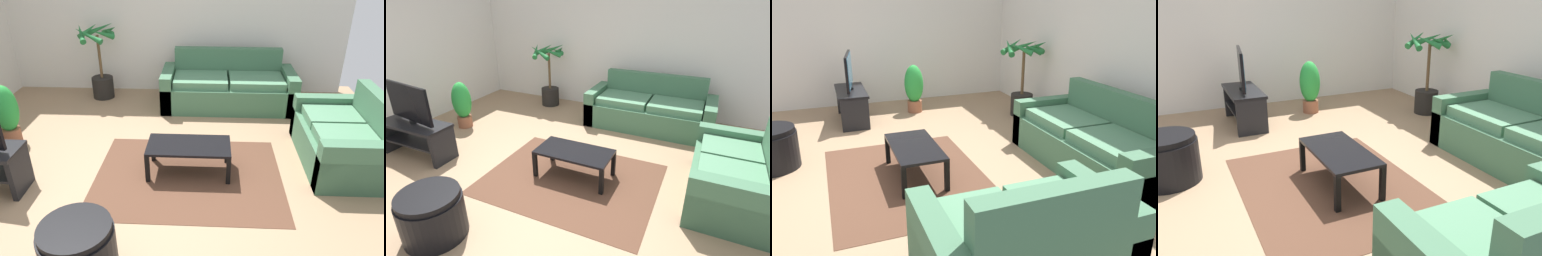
# 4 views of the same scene
# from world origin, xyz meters

# --- Properties ---
(ground_plane) EXTENTS (6.60, 6.60, 0.00)m
(ground_plane) POSITION_xyz_m (0.00, 0.00, 0.00)
(ground_plane) COLOR #937556
(wall_back) EXTENTS (6.00, 0.06, 2.70)m
(wall_back) POSITION_xyz_m (0.00, 3.00, 1.35)
(wall_back) COLOR silver
(wall_back) RESTS_ON ground
(couch_main) EXTENTS (2.16, 0.90, 0.90)m
(couch_main) POSITION_xyz_m (0.93, 2.28, 0.30)
(couch_main) COLOR #3F6B4C
(couch_main) RESTS_ON ground
(couch_loveseat) EXTENTS (0.90, 1.48, 0.90)m
(couch_loveseat) POSITION_xyz_m (2.28, 0.61, 0.30)
(couch_loveseat) COLOR #3F6B4C
(couch_loveseat) RESTS_ON ground
(tv_stand) EXTENTS (1.10, 0.45, 0.52)m
(tv_stand) POSITION_xyz_m (-1.96, -0.19, 0.34)
(tv_stand) COLOR black
(tv_stand) RESTS_ON ground
(tv) EXTENTS (0.95, 0.17, 0.58)m
(tv) POSITION_xyz_m (-1.96, -0.19, 0.82)
(tv) COLOR black
(tv) RESTS_ON tv_stand
(coffee_table) EXTENTS (0.98, 0.50, 0.38)m
(coffee_table) POSITION_xyz_m (0.39, 0.27, 0.33)
(coffee_table) COLOR black
(coffee_table) RESTS_ON ground
(area_rug) EXTENTS (2.20, 1.70, 0.01)m
(area_rug) POSITION_xyz_m (0.39, 0.17, 0.00)
(area_rug) COLOR #513323
(area_rug) RESTS_ON ground
(potted_palm) EXTENTS (0.75, 0.73, 1.29)m
(potted_palm) POSITION_xyz_m (-1.27, 2.55, 0.57)
(potted_palm) COLOR black
(potted_palm) RESTS_ON ground
(potted_plant_small) EXTENTS (0.32, 0.32, 0.83)m
(potted_plant_small) POSITION_xyz_m (-2.10, 0.88, 0.44)
(potted_plant_small) COLOR brown
(potted_plant_small) RESTS_ON ground
(ottoman) EXTENTS (0.62, 0.62, 0.50)m
(ottoman) POSITION_xyz_m (-0.43, -1.26, 0.25)
(ottoman) COLOR black
(ottoman) RESTS_ON ground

